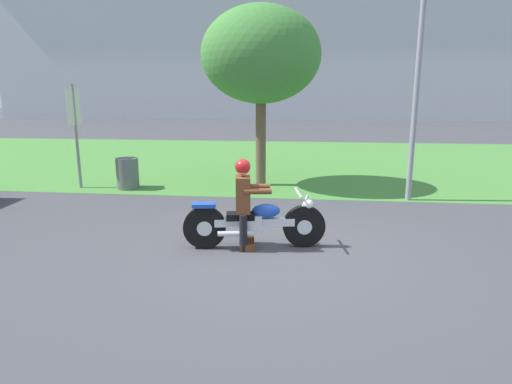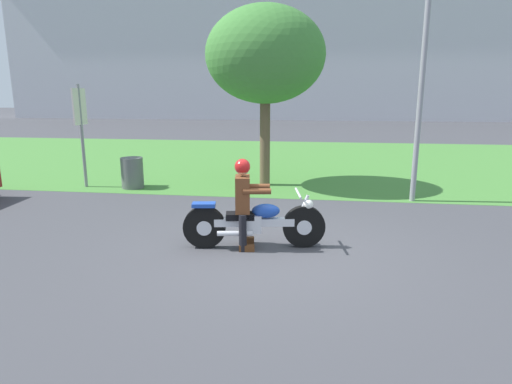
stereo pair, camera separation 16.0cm
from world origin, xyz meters
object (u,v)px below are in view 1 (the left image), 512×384
motorcycle_lead (255,223)px  streetlight_pole (426,40)px  rider_lead (244,196)px  sign_banner (75,120)px  trash_can (128,173)px  tree_roadside (261,55)px

motorcycle_lead → streetlight_pole: bearing=38.0°
rider_lead → sign_banner: (-4.81, 3.91, 0.90)m
motorcycle_lead → sign_banner: 6.45m
rider_lead → trash_can: rider_lead is taller
streetlight_pole → sign_banner: streetlight_pole is taller
tree_roadside → sign_banner: tree_roadside is taller
rider_lead → streetlight_pole: 5.54m
motorcycle_lead → trash_can: (-3.71, 3.92, -0.01)m
trash_can → sign_banner: bearing=-178.5°
motorcycle_lead → streetlight_pole: size_ratio=0.40×
streetlight_pole → rider_lead: bearing=-134.2°
tree_roadside → trash_can: (-3.31, -0.83, -2.90)m
streetlight_pole → sign_banner: bearing=177.1°
motorcycle_lead → tree_roadside: tree_roadside is taller
tree_roadside → streetlight_pole: 3.85m
motorcycle_lead → trash_can: motorcycle_lead is taller
tree_roadside → streetlight_pole: size_ratio=0.82×
motorcycle_lead → tree_roadside: (-0.40, 4.75, 2.89)m
sign_banner → motorcycle_lead: bearing=-38.0°
rider_lead → tree_roadside: size_ratio=0.31×
streetlight_pole → trash_can: bearing=176.3°
rider_lead → tree_roadside: 5.38m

